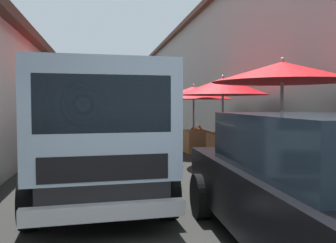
{
  "coord_description": "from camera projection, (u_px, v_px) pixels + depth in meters",
  "views": [
    {
      "loc": [
        -1.38,
        1.3,
        1.55
      ],
      "look_at": [
        7.55,
        -0.39,
        1.1
      ],
      "focal_mm": 37.5,
      "sensor_mm": 36.0,
      "label": 1
    }
  ],
  "objects": [
    {
      "name": "fruit_stall_far_left",
      "position": [
        285.0,
        89.0,
        5.98
      ],
      "size": [
        2.4,
        2.4,
        2.35
      ],
      "color": "#9E9EA3",
      "rests_on": "ground"
    },
    {
      "name": "delivery_truck",
      "position": [
        99.0,
        139.0,
        5.17
      ],
      "size": [
        5.0,
        2.16,
        2.08
      ],
      "color": "black",
      "rests_on": "ground"
    },
    {
      "name": "fruit_stall_far_right",
      "position": [
        194.0,
        101.0,
        11.26
      ],
      "size": [
        2.51,
        2.51,
        2.2
      ],
      "color": "#9E9EA3",
      "rests_on": "ground"
    },
    {
      "name": "building_right_concrete",
      "position": [
        258.0,
        76.0,
        18.23
      ],
      "size": [
        49.8,
        7.5,
        6.0
      ],
      "color": "gray",
      "rests_on": "ground"
    },
    {
      "name": "parked_scooter",
      "position": [
        158.0,
        128.0,
        16.5
      ],
      "size": [
        1.68,
        0.5,
        1.14
      ],
      "color": "black",
      "rests_on": "ground"
    },
    {
      "name": "ground",
      "position": [
        133.0,
        141.0,
        14.92
      ],
      "size": [
        90.0,
        90.0,
        0.0
      ],
      "primitive_type": "plane",
      "color": "#282826"
    },
    {
      "name": "hatchback_car",
      "position": [
        316.0,
        185.0,
        3.54
      ],
      "size": [
        3.98,
        2.06,
        1.45
      ],
      "color": "black",
      "rests_on": "ground"
    },
    {
      "name": "fruit_stall_mid_lane",
      "position": [
        98.0,
        101.0,
        9.34
      ],
      "size": [
        2.47,
        2.47,
        2.25
      ],
      "color": "#9E9EA3",
      "rests_on": "ground"
    },
    {
      "name": "fruit_stall_near_left",
      "position": [
        223.0,
        97.0,
        9.09
      ],
      "size": [
        2.36,
        2.36,
        2.31
      ],
      "color": "#9E9EA3",
      "rests_on": "ground"
    },
    {
      "name": "vendor_by_crates",
      "position": [
        163.0,
        118.0,
        17.17
      ],
      "size": [
        0.28,
        0.61,
        1.53
      ],
      "color": "#232328",
      "rests_on": "ground"
    },
    {
      "name": "fruit_stall_near_right",
      "position": [
        100.0,
        96.0,
        15.21
      ],
      "size": [
        2.44,
        2.44,
        2.44
      ],
      "color": "#9E9EA3",
      "rests_on": "ground"
    }
  ]
}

